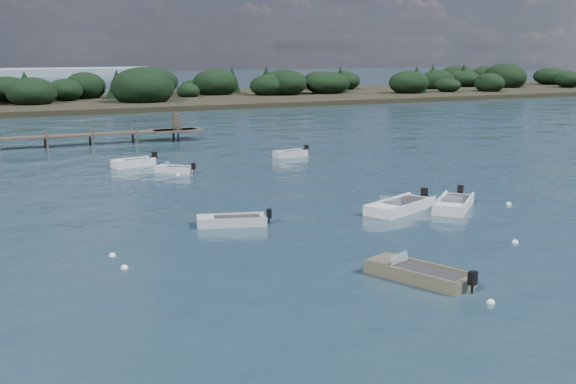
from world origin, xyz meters
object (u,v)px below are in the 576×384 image
dinghy_mid_white_b (454,206)px  dinghy_extra_a (174,171)px  tender_far_white (134,164)px  dinghy_mid_white_a (400,208)px  dinghy_near_olive (418,276)px  tender_far_grey_b (290,155)px  dinghy_mid_grey (231,222)px

dinghy_mid_white_b → dinghy_extra_a: bearing=120.6°
tender_far_white → dinghy_mid_white_a: bearing=-65.2°
dinghy_mid_white_b → dinghy_near_olive: bearing=-133.8°
dinghy_extra_a → tender_far_grey_b: bearing=16.8°
tender_far_grey_b → dinghy_mid_white_b: (-0.08, -22.73, 0.00)m
dinghy_mid_white_b → dinghy_near_olive: dinghy_mid_white_b is taller
dinghy_near_olive → dinghy_mid_white_a: size_ratio=0.90×
dinghy_extra_a → dinghy_mid_white_b: size_ratio=0.62×
dinghy_near_olive → tender_far_white: 33.68m
tender_far_grey_b → dinghy_mid_grey: size_ratio=0.83×
tender_far_grey_b → dinghy_mid_grey: (-13.45, -20.87, -0.02)m
dinghy_near_olive → tender_far_white: (-3.84, 33.46, 0.03)m
dinghy_extra_a → dinghy_mid_white_b: (11.39, -19.26, 0.02)m
tender_far_grey_b → dinghy_mid_white_a: dinghy_mid_white_a is taller
dinghy_extra_a → dinghy_near_olive: bearing=-86.7°
dinghy_mid_grey → tender_far_white: 21.47m
tender_far_grey_b → dinghy_mid_white_b: 22.73m
dinghy_mid_white_a → tender_far_white: tender_far_white is taller
dinghy_extra_a → tender_far_grey_b: 11.99m
dinghy_near_olive → dinghy_mid_grey: 12.54m
tender_far_grey_b → dinghy_mid_grey: bearing=-122.8°
tender_far_grey_b → dinghy_mid_white_b: size_ratio=0.74×
dinghy_mid_white_a → dinghy_mid_grey: 10.22m
tender_far_grey_b → dinghy_mid_white_a: size_ratio=0.64×
dinghy_mid_white_a → dinghy_mid_grey: size_ratio=1.31×
tender_far_grey_b → dinghy_near_olive: size_ratio=0.70×
dinghy_mid_white_b → tender_far_white: 26.98m
dinghy_mid_white_a → dinghy_mid_grey: (-10.17, 0.99, -0.03)m
dinghy_mid_grey → tender_far_grey_b: bearing=57.2°
tender_far_grey_b → tender_far_white: (-13.64, 0.60, 0.02)m
dinghy_extra_a → dinghy_near_olive: dinghy_near_olive is taller
dinghy_near_olive → dinghy_mid_grey: size_ratio=1.19×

